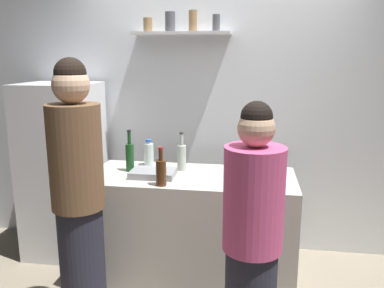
% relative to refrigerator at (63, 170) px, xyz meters
% --- Properties ---
extents(back_wall_assembly, '(4.80, 0.32, 2.60)m').
position_rel_refrigerator_xyz_m(back_wall_assembly, '(1.38, 0.40, 0.51)').
color(back_wall_assembly, white).
rests_on(back_wall_assembly, ground).
extents(refrigerator, '(0.65, 0.63, 1.59)m').
position_rel_refrigerator_xyz_m(refrigerator, '(0.00, 0.00, 0.00)').
color(refrigerator, white).
rests_on(refrigerator, ground).
extents(counter, '(1.60, 0.69, 0.91)m').
position_rel_refrigerator_xyz_m(counter, '(1.25, -0.35, -0.34)').
color(counter, '#B7B2A8').
rests_on(counter, ground).
extents(baking_pan, '(0.34, 0.24, 0.05)m').
position_rel_refrigerator_xyz_m(baking_pan, '(0.96, -0.42, 0.14)').
color(baking_pan, gray).
rests_on(baking_pan, counter).
extents(utensil_holder, '(0.10, 0.10, 0.22)m').
position_rel_refrigerator_xyz_m(utensil_holder, '(1.66, -0.62, 0.18)').
color(utensil_holder, '#B2B2B7').
rests_on(utensil_holder, counter).
extents(wine_bottle_pale_glass, '(0.07, 0.07, 0.31)m').
position_rel_refrigerator_xyz_m(wine_bottle_pale_glass, '(1.14, -0.21, 0.23)').
color(wine_bottle_pale_glass, '#B2BFB2').
rests_on(wine_bottle_pale_glass, counter).
extents(wine_bottle_dark_glass, '(0.07, 0.07, 0.32)m').
position_rel_refrigerator_xyz_m(wine_bottle_dark_glass, '(1.70, -0.27, 0.24)').
color(wine_bottle_dark_glass, black).
rests_on(wine_bottle_dark_glass, counter).
extents(wine_bottle_amber_glass, '(0.08, 0.08, 0.28)m').
position_rel_refrigerator_xyz_m(wine_bottle_amber_glass, '(1.07, -0.62, 0.22)').
color(wine_bottle_amber_glass, '#472814').
rests_on(wine_bottle_amber_glass, counter).
extents(wine_bottle_green_glass, '(0.07, 0.07, 0.34)m').
position_rel_refrigerator_xyz_m(wine_bottle_green_glass, '(0.74, -0.30, 0.24)').
color(wine_bottle_green_glass, '#19471E').
rests_on(wine_bottle_green_glass, counter).
extents(water_bottle_plastic, '(0.08, 0.08, 0.22)m').
position_rel_refrigerator_xyz_m(water_bottle_plastic, '(0.84, -0.12, 0.22)').
color(water_bottle_plastic, silver).
rests_on(water_bottle_plastic, counter).
extents(person_pink_top, '(0.34, 0.34, 1.59)m').
position_rel_refrigerator_xyz_m(person_pink_top, '(1.72, -1.17, -0.01)').
color(person_pink_top, '#262633').
rests_on(person_pink_top, ground).
extents(person_brown_jacket, '(0.34, 0.34, 1.81)m').
position_rel_refrigerator_xyz_m(person_brown_jacket, '(0.60, -0.98, 0.12)').
color(person_brown_jacket, '#262633').
rests_on(person_brown_jacket, ground).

